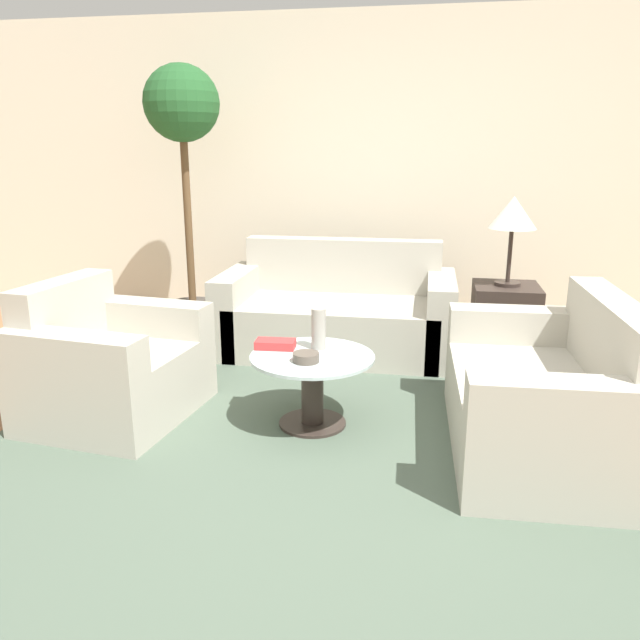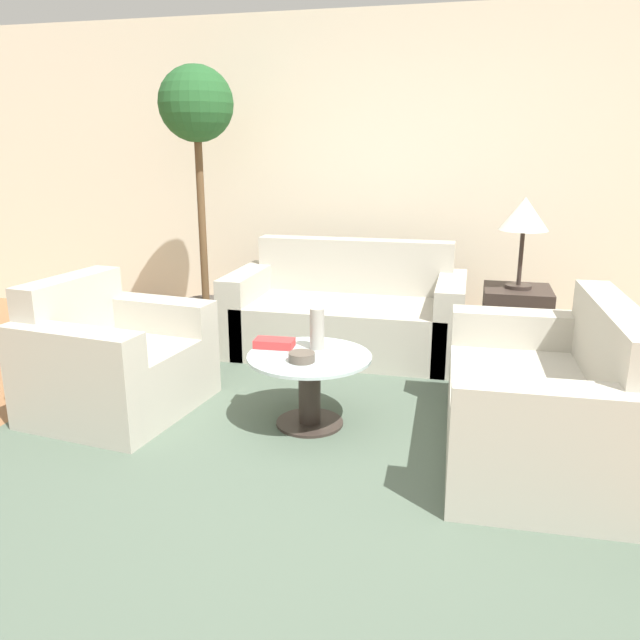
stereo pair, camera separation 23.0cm
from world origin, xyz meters
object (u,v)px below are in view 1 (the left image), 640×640
potted_plant (184,147)px  book_stack (275,344)px  vase (319,329)px  armchair (107,370)px  table_lamp (513,215)px  bowl (306,357)px  sofa_main (338,315)px  loveseat (552,401)px  coffee_table (312,380)px

potted_plant → book_stack: size_ratio=9.25×
book_stack → vase: bearing=4.6°
armchair → table_lamp: 2.83m
table_lamp → bowl: bearing=-130.6°
table_lamp → vase: bearing=-135.2°
vase → potted_plant: bearing=133.1°
sofa_main → bowl: bearing=-88.3°
table_lamp → potted_plant: bearing=174.7°
table_lamp → book_stack: table_lamp is taller
loveseat → coffee_table: loveseat is taller
coffee_table → book_stack: 0.30m
loveseat → armchair: bearing=-92.5°
sofa_main → loveseat: size_ratio=1.23×
table_lamp → sofa_main: bearing=173.7°
loveseat → potted_plant: 3.23m
coffee_table → table_lamp: size_ratio=1.12×
sofa_main → coffee_table: sofa_main is taller
bowl → book_stack: size_ratio=0.62×
vase → bowl: vase is taller
loveseat → vase: (-1.25, 0.21, 0.26)m
armchair → loveseat: size_ratio=0.72×
sofa_main → loveseat: bearing=-48.4°
bowl → book_stack: bearing=137.4°
coffee_table → potted_plant: size_ratio=0.33×
coffee_table → bowl: size_ratio=4.85×
armchair → table_lamp: size_ratio=1.65×
loveseat → sofa_main: bearing=-140.1°
sofa_main → book_stack: sofa_main is taller
bowl → coffee_table: bearing=83.1°
coffee_table → vase: vase is taller
sofa_main → potted_plant: potted_plant is taller
sofa_main → book_stack: (-0.17, -1.31, 0.17)m
sofa_main → coffee_table: 1.40m
potted_plant → book_stack: potted_plant is taller
book_stack → potted_plant: bearing=123.5°
loveseat → book_stack: 1.51m
table_lamp → book_stack: bearing=-139.9°
loveseat → table_lamp: 1.57m
loveseat → vase: loveseat is taller
coffee_table → armchair: bearing=-177.6°
armchair → coffee_table: (1.21, 0.05, -0.01)m
table_lamp → loveseat: bearing=-86.0°
coffee_table → vase: size_ratio=2.93×
potted_plant → bowl: (1.26, -1.60, -1.08)m
armchair → potted_plant: (-0.07, 1.54, 1.24)m
sofa_main → book_stack: size_ratio=7.59×
coffee_table → potted_plant: potted_plant is taller
armchair → vase: size_ratio=4.34×
loveseat → potted_plant: bearing=-123.6°
table_lamp → armchair: bearing=-151.0°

